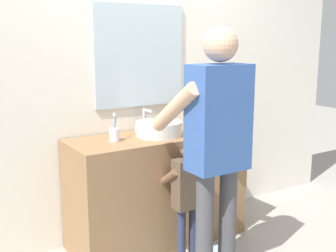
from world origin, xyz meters
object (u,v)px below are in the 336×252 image
soap_bottle (194,120)px  adult_parent (217,134)px  child_toddler (187,191)px  toothbrush_cup (114,134)px

soap_bottle → adult_parent: size_ratio=0.10×
soap_bottle → adult_parent: 0.85m
soap_bottle → child_toddler: bearing=-130.4°
child_toddler → adult_parent: adult_parent is taller
toothbrush_cup → soap_bottle: toothbrush_cup is taller
soap_bottle → toothbrush_cup: bearing=-174.7°
soap_bottle → child_toddler: 0.73m
toothbrush_cup → adult_parent: bearing=-60.5°
toothbrush_cup → soap_bottle: (0.77, 0.07, 0.02)m
toothbrush_cup → child_toddler: toothbrush_cup is taller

